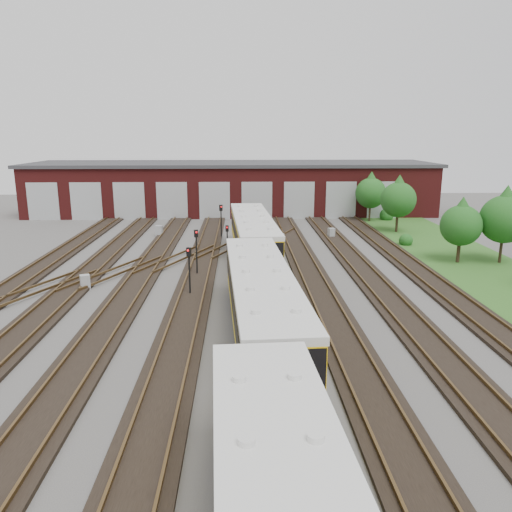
{
  "coord_description": "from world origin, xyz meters",
  "views": [
    {
      "loc": [
        1.03,
        -24.81,
        9.85
      ],
      "look_at": [
        2.04,
        7.23,
        2.0
      ],
      "focal_mm": 35.0,
      "sensor_mm": 36.0,
      "label": 1
    }
  ],
  "objects": [
    {
      "name": "ground",
      "position": [
        0.0,
        0.0,
        0.0
      ],
      "size": [
        120.0,
        120.0,
        0.0
      ],
      "primitive_type": "plane",
      "color": "#44423F",
      "rests_on": "ground"
    },
    {
      "name": "track_network",
      "position": [
        -0.17,
        0.59,
        0.11
      ],
      "size": [
        30.4,
        70.0,
        0.33
      ],
      "color": "black",
      "rests_on": "ground"
    },
    {
      "name": "maintenance_shed",
      "position": [
        -0.01,
        39.97,
        3.2
      ],
      "size": [
        51.0,
        12.5,
        6.35
      ],
      "color": "#541515",
      "rests_on": "ground"
    },
    {
      "name": "grass_verge",
      "position": [
        19.0,
        10.0,
        0.03
      ],
      "size": [
        8.0,
        55.0,
        0.05
      ],
      "primitive_type": "cube",
      "color": "#25511B",
      "rests_on": "ground"
    },
    {
      "name": "metro_train",
      "position": [
        2.0,
        -2.36,
        1.99
      ],
      "size": [
        3.69,
        47.84,
        3.25
      ],
      "rotation": [
        0.0,
        0.0,
        0.05
      ],
      "color": "black",
      "rests_on": "ground"
    },
    {
      "name": "signal_mast_0",
      "position": [
        -2.16,
        5.07,
        2.0
      ],
      "size": [
        0.32,
        0.3,
        3.09
      ],
      "rotation": [
        0.0,
        0.0,
        -0.38
      ],
      "color": "black",
      "rests_on": "ground"
    },
    {
      "name": "signal_mast_1",
      "position": [
        -2.1,
        9.65,
        2.13
      ],
      "size": [
        0.3,
        0.29,
        3.33
      ],
      "rotation": [
        0.0,
        0.0,
        0.36
      ],
      "color": "black",
      "rests_on": "ground"
    },
    {
      "name": "signal_mast_2",
      "position": [
        -0.83,
        22.66,
        2.12
      ],
      "size": [
        0.33,
        0.32,
        3.27
      ],
      "rotation": [
        0.0,
        0.0,
        0.4
      ],
      "color": "black",
      "rests_on": "ground"
    },
    {
      "name": "signal_mast_3",
      "position": [
        -0.03,
        13.95,
        1.84
      ],
      "size": [
        0.25,
        0.23,
        2.85
      ],
      "rotation": [
        0.0,
        0.0,
        -0.05
      ],
      "color": "black",
      "rests_on": "ground"
    },
    {
      "name": "relay_cabinet_1",
      "position": [
        -7.02,
        23.9,
        0.54
      ],
      "size": [
        0.71,
        0.61,
        1.08
      ],
      "primitive_type": "cube",
      "rotation": [
        0.0,
        0.0,
        -0.12
      ],
      "color": "#939698",
      "rests_on": "ground"
    },
    {
      "name": "relay_cabinet_2",
      "position": [
        -9.1,
        6.58,
        0.49
      ],
      "size": [
        0.74,
        0.69,
        0.98
      ],
      "primitive_type": "cube",
      "rotation": [
        0.0,
        0.0,
        0.42
      ],
      "color": "#939698",
      "rests_on": "ground"
    },
    {
      "name": "relay_cabinet_3",
      "position": [
        4.77,
        20.12,
        0.47
      ],
      "size": [
        0.56,
        0.47,
        0.93
      ],
      "primitive_type": "cube",
      "rotation": [
        0.0,
        0.0,
        0.01
      ],
      "color": "#939698",
      "rests_on": "ground"
    },
    {
      "name": "relay_cabinet_4",
      "position": [
        9.87,
        22.55,
        0.49
      ],
      "size": [
        0.69,
        0.63,
        0.97
      ],
      "primitive_type": "cube",
      "rotation": [
        0.0,
        0.0,
        0.27
      ],
      "color": "#939698",
      "rests_on": "ground"
    },
    {
      "name": "tree_0",
      "position": [
        16.0,
        31.96,
        3.7
      ],
      "size": [
        3.47,
        3.47,
        5.76
      ],
      "color": "black",
      "rests_on": "ground"
    },
    {
      "name": "tree_1",
      "position": [
        17.09,
        25.23,
        3.8
      ],
      "size": [
        3.57,
        3.57,
        5.92
      ],
      "color": "black",
      "rests_on": "ground"
    },
    {
      "name": "tree_2",
      "position": [
        21.33,
        12.44,
        3.94
      ],
      "size": [
        3.7,
        3.7,
        6.13
      ],
      "color": "black",
      "rests_on": "ground"
    },
    {
      "name": "tree_3",
      "position": [
        18.1,
        12.68,
        3.36
      ],
      "size": [
        3.16,
        3.16,
        5.23
      ],
      "color": "black",
      "rests_on": "ground"
    },
    {
      "name": "bush_1",
      "position": [
        16.09,
        19.15,
        0.62
      ],
      "size": [
        1.23,
        1.23,
        1.23
      ],
      "primitive_type": "sphere",
      "color": "#154212",
      "rests_on": "ground"
    },
    {
      "name": "bush_2",
      "position": [
        18.25,
        32.76,
        0.81
      ],
      "size": [
        1.62,
        1.62,
        1.62
      ],
      "primitive_type": "sphere",
      "color": "#154212",
      "rests_on": "ground"
    }
  ]
}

